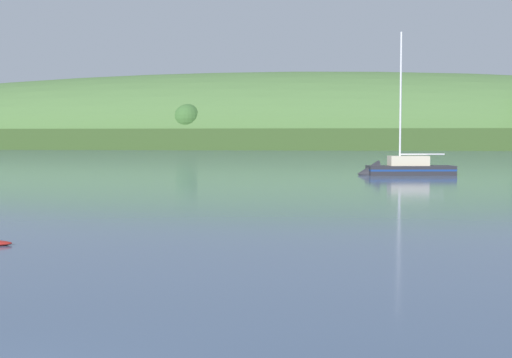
% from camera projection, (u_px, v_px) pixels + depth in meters
% --- Properties ---
extents(far_shoreline_hill, '(497.29, 99.73, 48.88)m').
position_uv_depth(far_shoreline_hill, '(282.00, 147.00, 226.63)').
color(far_shoreline_hill, '#314A21').
rests_on(far_shoreline_hill, ground).
extents(sailboat_near_mooring, '(9.51, 4.59, 14.63)m').
position_uv_depth(sailboat_near_mooring, '(400.00, 172.00, 66.88)').
color(sailboat_near_mooring, '#232328').
rests_on(sailboat_near_mooring, ground).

